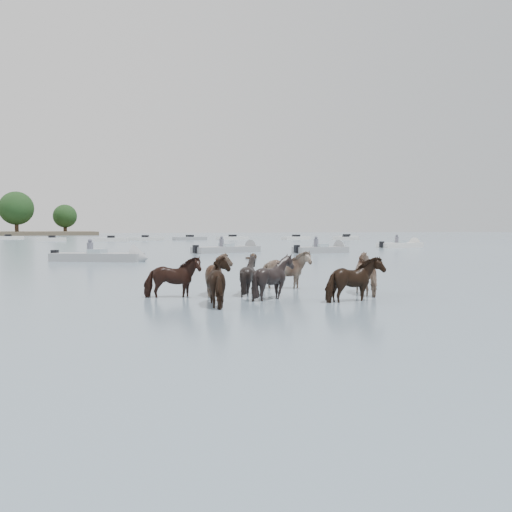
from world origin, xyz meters
name	(u,v)px	position (x,y,z in m)	size (l,w,h in m)	color
ground	(227,306)	(0.00, 0.00, 0.00)	(400.00, 400.00, 0.00)	slate
pony_herd	(271,278)	(1.75, 1.25, 0.51)	(7.19, 4.53, 1.40)	black
swimming_pony	(253,257)	(8.12, 18.82, 0.10)	(0.72, 0.44, 0.44)	black
motorboat_b	(110,257)	(-0.56, 19.46, 0.22)	(5.77, 4.13, 1.92)	gray
motorboat_c	(235,249)	(10.13, 27.88, 0.22)	(6.40, 3.34, 1.92)	gray
motorboat_d	(328,250)	(16.72, 24.35, 0.23)	(5.03, 2.01, 1.92)	gray
motorboat_e	(405,245)	(29.67, 31.54, 0.23)	(5.67, 2.43, 1.92)	silver
distant_flotilla	(60,239)	(-1.72, 73.89, 0.26)	(102.24, 30.10, 0.93)	gray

